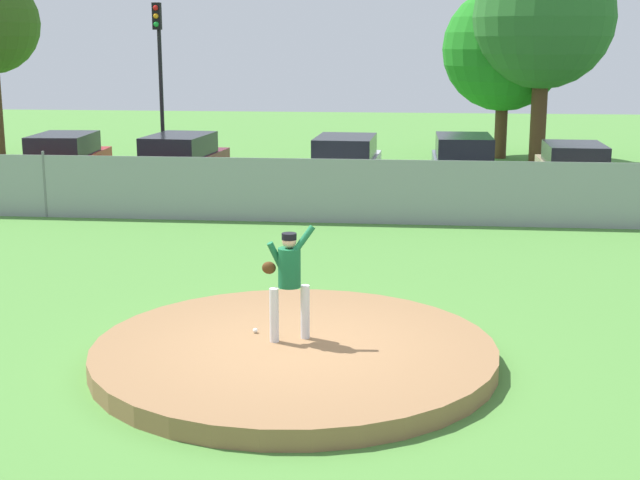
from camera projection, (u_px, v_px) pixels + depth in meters
The scene contains 15 objects.
ground_plane at pixel (333, 261), 18.45m from camera, with size 80.00×80.00×0.00m, color #4C8438.
asphalt_strip at pixel (358, 193), 26.70m from camera, with size 44.00×7.00×0.01m, color #2B2B2D.
pitchers_mound at pixel (294, 353), 12.60m from camera, with size 5.71×5.71×0.28m, color olive.
pitcher_youth at pixel (289, 275), 12.54m from camera, with size 0.78×0.33×1.68m.
baseball at pixel (255, 331), 13.04m from camera, with size 0.07×0.07×0.07m, color white.
chainlink_fence at pixel (347, 191), 22.16m from camera, with size 39.19×0.07×1.72m.
parked_car_slate at pixel (463, 167), 26.33m from camera, with size 1.81×4.38×1.76m.
parked_car_silver at pixel (345, 166), 26.70m from camera, with size 2.03×4.62×1.70m.
parked_car_champagne at pixel (574, 171), 26.07m from camera, with size 1.90×4.27×1.55m.
parked_car_burgundy at pixel (180, 163), 27.39m from camera, with size 2.20×4.90×1.67m.
parked_car_red at pixel (64, 162), 27.67m from camera, with size 2.09×4.60×1.67m.
traffic_cone_orange at pixel (288, 170), 29.67m from camera, with size 0.40×0.40×0.55m.
traffic_light_near at pixel (159, 59), 30.76m from camera, with size 0.28×0.46×5.75m.
tree_slender_far at pixel (504, 49), 33.96m from camera, with size 4.71×4.71×6.54m.
tree_broad_right at pixel (544, 18), 31.90m from camera, with size 5.08×5.08×7.84m.
Camera 1 is at (1.61, -11.84, 4.45)m, focal length 49.99 mm.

